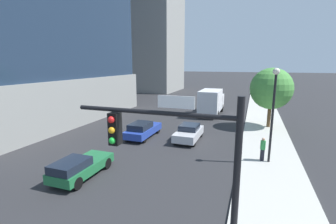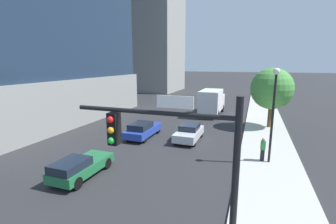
{
  "view_description": "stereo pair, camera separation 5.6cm",
  "coord_description": "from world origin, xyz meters",
  "px_view_note": "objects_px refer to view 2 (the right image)",
  "views": [
    {
      "loc": [
        7.02,
        -2.67,
        6.79
      ],
      "look_at": [
        1.83,
        11.82,
        3.68
      ],
      "focal_mm": 25.75,
      "sensor_mm": 36.0,
      "label": 1
    },
    {
      "loc": [
        7.07,
        -2.65,
        6.79
      ],
      "look_at": [
        1.83,
        11.82,
        3.68
      ],
      "focal_mm": 25.75,
      "sensor_mm": 36.0,
      "label": 2
    }
  ],
  "objects_px": {
    "car_silver": "(189,133)",
    "pedestrian_green_shirt": "(263,149)",
    "traffic_light_pole": "(176,155)",
    "construction_building": "(148,14)",
    "car_blue": "(143,129)",
    "car_green": "(80,167)",
    "street_lamp": "(274,103)",
    "box_truck": "(212,101)",
    "street_tree": "(272,89)"
  },
  "relations": [
    {
      "from": "car_silver",
      "to": "pedestrian_green_shirt",
      "type": "distance_m",
      "value": 6.82
    },
    {
      "from": "traffic_light_pole",
      "to": "car_silver",
      "type": "distance_m",
      "value": 14.49
    },
    {
      "from": "construction_building",
      "to": "car_blue",
      "type": "distance_m",
      "value": 44.27
    },
    {
      "from": "construction_building",
      "to": "car_green",
      "type": "bearing_deg",
      "value": -70.51
    },
    {
      "from": "street_lamp",
      "to": "construction_building",
      "type": "bearing_deg",
      "value": 124.23
    },
    {
      "from": "traffic_light_pole",
      "to": "car_green",
      "type": "distance_m",
      "value": 9.38
    },
    {
      "from": "car_blue",
      "to": "car_green",
      "type": "xyz_separation_m",
      "value": [
        0.0,
        -8.69,
        -0.04
      ]
    },
    {
      "from": "traffic_light_pole",
      "to": "car_silver",
      "type": "relative_size",
      "value": 1.4
    },
    {
      "from": "car_green",
      "to": "box_truck",
      "type": "height_order",
      "value": "box_truck"
    },
    {
      "from": "car_green",
      "to": "pedestrian_green_shirt",
      "type": "relative_size",
      "value": 2.57
    },
    {
      "from": "street_lamp",
      "to": "car_blue",
      "type": "height_order",
      "value": "street_lamp"
    },
    {
      "from": "traffic_light_pole",
      "to": "street_tree",
      "type": "height_order",
      "value": "street_tree"
    },
    {
      "from": "construction_building",
      "to": "car_green",
      "type": "relative_size",
      "value": 9.68
    },
    {
      "from": "street_tree",
      "to": "car_green",
      "type": "height_order",
      "value": "street_tree"
    },
    {
      "from": "car_blue",
      "to": "car_green",
      "type": "relative_size",
      "value": 1.1
    },
    {
      "from": "car_silver",
      "to": "pedestrian_green_shirt",
      "type": "xyz_separation_m",
      "value": [
        6.09,
        -3.06,
        0.27
      ]
    },
    {
      "from": "traffic_light_pole",
      "to": "street_tree",
      "type": "distance_m",
      "value": 20.93
    },
    {
      "from": "street_tree",
      "to": "street_lamp",
      "type": "bearing_deg",
      "value": -92.37
    },
    {
      "from": "pedestrian_green_shirt",
      "to": "street_tree",
      "type": "bearing_deg",
      "value": 85.14
    },
    {
      "from": "street_tree",
      "to": "car_silver",
      "type": "distance_m",
      "value": 10.37
    },
    {
      "from": "construction_building",
      "to": "car_green",
      "type": "xyz_separation_m",
      "value": [
        16.23,
        -45.86,
        -17.78
      ]
    },
    {
      "from": "street_tree",
      "to": "car_green",
      "type": "relative_size",
      "value": 1.48
    },
    {
      "from": "street_tree",
      "to": "car_blue",
      "type": "height_order",
      "value": "street_tree"
    },
    {
      "from": "street_tree",
      "to": "car_blue",
      "type": "xyz_separation_m",
      "value": [
        -11.24,
        -7.44,
        -3.48
      ]
    },
    {
      "from": "construction_building",
      "to": "car_silver",
      "type": "height_order",
      "value": "construction_building"
    },
    {
      "from": "traffic_light_pole",
      "to": "car_silver",
      "type": "height_order",
      "value": "traffic_light_pole"
    },
    {
      "from": "construction_building",
      "to": "street_lamp",
      "type": "height_order",
      "value": "construction_building"
    },
    {
      "from": "construction_building",
      "to": "street_tree",
      "type": "bearing_deg",
      "value": -47.26
    },
    {
      "from": "construction_building",
      "to": "car_blue",
      "type": "height_order",
      "value": "construction_building"
    },
    {
      "from": "car_blue",
      "to": "car_green",
      "type": "distance_m",
      "value": 8.69
    },
    {
      "from": "street_tree",
      "to": "car_blue",
      "type": "bearing_deg",
      "value": -146.48
    },
    {
      "from": "car_blue",
      "to": "car_green",
      "type": "height_order",
      "value": "car_blue"
    },
    {
      "from": "construction_building",
      "to": "street_tree",
      "type": "relative_size",
      "value": 6.55
    },
    {
      "from": "construction_building",
      "to": "car_blue",
      "type": "xyz_separation_m",
      "value": [
        16.23,
        -37.17,
        -17.75
      ]
    },
    {
      "from": "construction_building",
      "to": "car_silver",
      "type": "relative_size",
      "value": 9.81
    },
    {
      "from": "traffic_light_pole",
      "to": "car_blue",
      "type": "relative_size",
      "value": 1.25
    },
    {
      "from": "construction_building",
      "to": "traffic_light_pole",
      "type": "xyz_separation_m",
      "value": [
        23.75,
        -50.32,
        -14.38
      ]
    },
    {
      "from": "street_lamp",
      "to": "car_green",
      "type": "relative_size",
      "value": 1.51
    },
    {
      "from": "car_green",
      "to": "pedestrian_green_shirt",
      "type": "xyz_separation_m",
      "value": [
        10.39,
        6.2,
        0.28
      ]
    },
    {
      "from": "traffic_light_pole",
      "to": "box_truck",
      "type": "xyz_separation_m",
      "value": [
        -3.22,
        25.3,
        -2.25
      ]
    },
    {
      "from": "construction_building",
      "to": "box_truck",
      "type": "relative_size",
      "value": 5.89
    },
    {
      "from": "box_truck",
      "to": "car_green",
      "type": "bearing_deg",
      "value": -101.68
    },
    {
      "from": "box_truck",
      "to": "construction_building",
      "type": "bearing_deg",
      "value": 129.38
    },
    {
      "from": "car_blue",
      "to": "street_lamp",
      "type": "bearing_deg",
      "value": -13.48
    },
    {
      "from": "traffic_light_pole",
      "to": "car_silver",
      "type": "xyz_separation_m",
      "value": [
        -3.22,
        13.72,
        -3.39
      ]
    },
    {
      "from": "car_blue",
      "to": "car_silver",
      "type": "bearing_deg",
      "value": 7.5
    },
    {
      "from": "street_tree",
      "to": "traffic_light_pole",
      "type": "bearing_deg",
      "value": -100.23
    },
    {
      "from": "car_green",
      "to": "box_truck",
      "type": "distance_m",
      "value": 21.31
    },
    {
      "from": "traffic_light_pole",
      "to": "car_blue",
      "type": "distance_m",
      "value": 15.52
    },
    {
      "from": "traffic_light_pole",
      "to": "street_lamp",
      "type": "xyz_separation_m",
      "value": [
        3.3,
        10.56,
        0.15
      ]
    }
  ]
}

